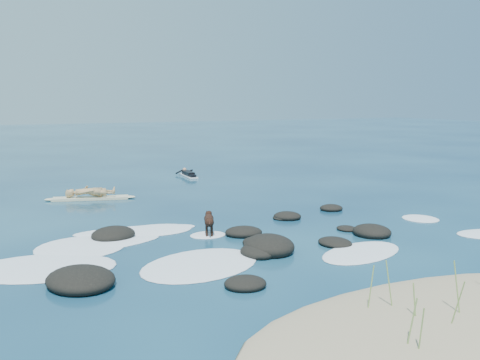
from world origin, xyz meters
TOP-DOWN VIEW (x-y plane):
  - ground at (0.00, 0.00)m, footprint 160.00×160.00m
  - sand_dune at (0.00, -8.20)m, footprint 9.00×4.40m
  - dune_grass at (-0.22, -8.19)m, footprint 3.85×1.70m
  - reef_rocks at (-1.69, -1.88)m, footprint 11.12×6.88m
  - breaking_foam at (-2.79, -1.22)m, footprint 15.75×7.02m
  - standing_surfer_rig at (-3.62, 7.28)m, footprint 3.56×1.41m
  - paddling_surfer_rig at (2.32, 11.69)m, footprint 1.00×2.23m
  - dog at (-1.61, -0.28)m, footprint 0.55×1.08m

SIDE VIEW (x-z plane):
  - ground at x=0.00m, z-range 0.00..0.00m
  - sand_dune at x=0.00m, z-range -0.30..0.30m
  - breaking_foam at x=-2.79m, z-range -0.05..0.07m
  - reef_rocks at x=-1.69m, z-range -0.19..0.41m
  - paddling_surfer_rig at x=2.32m, z-range -0.06..0.32m
  - dog at x=-1.61m, z-range 0.12..0.83m
  - dune_grass at x=-0.22m, z-range 0.02..1.18m
  - standing_surfer_rig at x=-3.62m, z-range -0.22..1.84m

